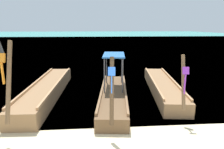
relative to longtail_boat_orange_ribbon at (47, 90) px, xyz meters
The scene contains 4 objects.
sea_water 56.93m from the longtail_boat_orange_ribbon, 87.01° to the left, with size 120.00×120.00×0.00m, color #2DB29E.
longtail_boat_orange_ribbon is the anchor object (origin of this frame).
longtail_boat_blue_ribbon 3.19m from the longtail_boat_orange_ribbon, 17.11° to the right, with size 1.62×5.67×2.40m.
longtail_boat_violet_ribbon 5.61m from the longtail_boat_orange_ribbon, ahead, with size 1.80×6.43×2.33m.
Camera 1 is at (-0.59, -3.65, 3.24)m, focal length 31.38 mm.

